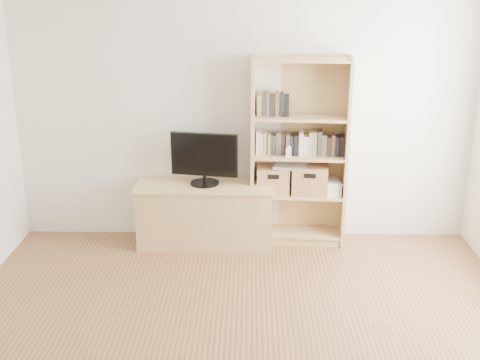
{
  "coord_description": "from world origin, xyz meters",
  "views": [
    {
      "loc": [
        0.06,
        -3.27,
        2.53
      ],
      "look_at": [
        -0.03,
        1.9,
        0.79
      ],
      "focal_mm": 45.0,
      "sensor_mm": 36.0,
      "label": 1
    }
  ],
  "objects_px": {
    "baby_monitor": "(289,152)",
    "laptop": "(290,166)",
    "tv_stand": "(205,215)",
    "bookshelf": "(299,153)",
    "basket_right": "(310,179)",
    "basket_left": "(273,179)",
    "television": "(204,159)"
  },
  "relations": [
    {
      "from": "basket_right",
      "to": "television",
      "type": "bearing_deg",
      "value": -170.07
    },
    {
      "from": "basket_right",
      "to": "laptop",
      "type": "distance_m",
      "value": 0.24
    },
    {
      "from": "tv_stand",
      "to": "baby_monitor",
      "type": "height_order",
      "value": "baby_monitor"
    },
    {
      "from": "television",
      "to": "basket_right",
      "type": "bearing_deg",
      "value": 13.9
    },
    {
      "from": "baby_monitor",
      "to": "basket_right",
      "type": "bearing_deg",
      "value": 27.88
    },
    {
      "from": "bookshelf",
      "to": "tv_stand",
      "type": "bearing_deg",
      "value": -171.22
    },
    {
      "from": "bookshelf",
      "to": "baby_monitor",
      "type": "relative_size",
      "value": 19.1
    },
    {
      "from": "baby_monitor",
      "to": "laptop",
      "type": "height_order",
      "value": "baby_monitor"
    },
    {
      "from": "tv_stand",
      "to": "baby_monitor",
      "type": "bearing_deg",
      "value": -0.4
    },
    {
      "from": "television",
      "to": "laptop",
      "type": "xyz_separation_m",
      "value": [
        0.83,
        0.08,
        -0.1
      ]
    },
    {
      "from": "tv_stand",
      "to": "television",
      "type": "xyz_separation_m",
      "value": [
        0.0,
        0.0,
        0.58
      ]
    },
    {
      "from": "television",
      "to": "baby_monitor",
      "type": "xyz_separation_m",
      "value": [
        0.81,
        -0.02,
        0.07
      ]
    },
    {
      "from": "basket_left",
      "to": "tv_stand",
      "type": "bearing_deg",
      "value": -170.28
    },
    {
      "from": "baby_monitor",
      "to": "bookshelf",
      "type": "bearing_deg",
      "value": 48.54
    },
    {
      "from": "laptop",
      "to": "basket_right",
      "type": "bearing_deg",
      "value": 11.68
    },
    {
      "from": "tv_stand",
      "to": "basket_left",
      "type": "bearing_deg",
      "value": 8.48
    },
    {
      "from": "television",
      "to": "baby_monitor",
      "type": "relative_size",
      "value": 6.71
    },
    {
      "from": "tv_stand",
      "to": "bookshelf",
      "type": "bearing_deg",
      "value": 5.71
    },
    {
      "from": "bookshelf",
      "to": "basket_left",
      "type": "height_order",
      "value": "bookshelf"
    },
    {
      "from": "baby_monitor",
      "to": "basket_right",
      "type": "height_order",
      "value": "baby_monitor"
    },
    {
      "from": "television",
      "to": "basket_right",
      "type": "height_order",
      "value": "television"
    },
    {
      "from": "tv_stand",
      "to": "bookshelf",
      "type": "relative_size",
      "value": 0.71
    },
    {
      "from": "baby_monitor",
      "to": "laptop",
      "type": "xyz_separation_m",
      "value": [
        0.02,
        0.09,
        -0.17
      ]
    },
    {
      "from": "bookshelf",
      "to": "baby_monitor",
      "type": "height_order",
      "value": "bookshelf"
    },
    {
      "from": "basket_right",
      "to": "laptop",
      "type": "bearing_deg",
      "value": -176.42
    },
    {
      "from": "baby_monitor",
      "to": "basket_right",
      "type": "distance_m",
      "value": 0.38
    },
    {
      "from": "laptop",
      "to": "baby_monitor",
      "type": "bearing_deg",
      "value": -90.92
    },
    {
      "from": "tv_stand",
      "to": "basket_right",
      "type": "distance_m",
      "value": 1.09
    },
    {
      "from": "bookshelf",
      "to": "basket_right",
      "type": "bearing_deg",
      "value": -2.6
    },
    {
      "from": "baby_monitor",
      "to": "television",
      "type": "bearing_deg",
      "value": -173.79
    },
    {
      "from": "tv_stand",
      "to": "basket_right",
      "type": "relative_size",
      "value": 3.8
    },
    {
      "from": "basket_right",
      "to": "laptop",
      "type": "height_order",
      "value": "same"
    }
  ]
}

